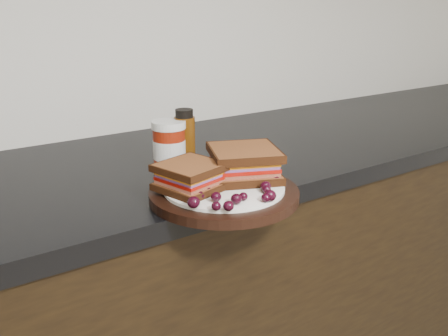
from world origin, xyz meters
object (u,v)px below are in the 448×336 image
Objects in this scene: condiment_jar at (169,145)px; oil_bottle at (185,138)px; sandwich_left at (191,177)px; plate at (224,194)px.

condiment_jar is 0.04m from oil_bottle.
sandwich_left is 0.21m from oil_bottle.
plate is 2.62× the size of sandwich_left.
oil_bottle is (0.04, 0.00, 0.01)m from condiment_jar.
plate is 0.22m from oil_bottle.
oil_bottle is (0.04, 0.21, 0.06)m from plate.
plate is 2.58× the size of condiment_jar.
plate is 0.21m from condiment_jar.
sandwich_left is 0.83× the size of oil_bottle.
condiment_jar reaches higher than plate.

